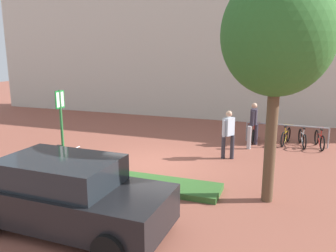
# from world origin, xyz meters

# --- Properties ---
(ground_plane) EXTENTS (60.00, 60.00, 0.00)m
(ground_plane) POSITION_xyz_m (0.00, 0.00, 0.00)
(ground_plane) COLOR brown
(building_facade) EXTENTS (28.00, 1.20, 10.00)m
(building_facade) POSITION_xyz_m (0.00, 8.75, 5.00)
(building_facade) COLOR beige
(building_facade) RESTS_ON ground
(planter_strip) EXTENTS (7.00, 1.10, 0.16)m
(planter_strip) POSITION_xyz_m (-0.89, -1.83, 0.08)
(planter_strip) COLOR #336028
(planter_strip) RESTS_ON ground
(tree_sidewalk) EXTENTS (2.62, 2.62, 5.54)m
(tree_sidewalk) POSITION_xyz_m (3.77, -1.66, 4.07)
(tree_sidewalk) COLOR brown
(tree_sidewalk) RESTS_ON ground
(parking_sign_post) EXTENTS (0.08, 0.36, 2.61)m
(parking_sign_post) POSITION_xyz_m (-2.23, -1.83, 1.70)
(parking_sign_post) COLOR #2D7238
(parking_sign_post) RESTS_ON ground
(bike_at_sign) EXTENTS (1.68, 0.42, 0.86)m
(bike_at_sign) POSITION_xyz_m (-2.32, -1.63, 0.35)
(bike_at_sign) COLOR black
(bike_at_sign) RESTS_ON ground
(bike_rack_cluster) EXTENTS (3.21, 1.68, 0.83)m
(bike_rack_cluster) POSITION_xyz_m (4.10, 4.14, 0.35)
(bike_rack_cluster) COLOR #99999E
(bike_rack_cluster) RESTS_ON ground
(bollard_steel) EXTENTS (0.16, 0.16, 0.90)m
(bollard_steel) POSITION_xyz_m (2.77, 2.96, 0.45)
(bollard_steel) COLOR #ADADB2
(bollard_steel) RESTS_ON ground
(person_suited_dark) EXTENTS (0.38, 0.61, 1.72)m
(person_suited_dark) POSITION_xyz_m (2.85, 3.61, 0.98)
(person_suited_dark) COLOR #383342
(person_suited_dark) RESTS_ON ground
(person_casual_tan) EXTENTS (0.44, 0.55, 1.72)m
(person_casual_tan) POSITION_xyz_m (2.21, 1.47, 0.98)
(person_casual_tan) COLOR #2D2D38
(person_casual_tan) RESTS_ON ground
(car_black_suv) EXTENTS (4.34, 2.10, 1.54)m
(car_black_suv) POSITION_xyz_m (-0.13, -4.50, 0.76)
(car_black_suv) COLOR black
(car_black_suv) RESTS_ON ground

